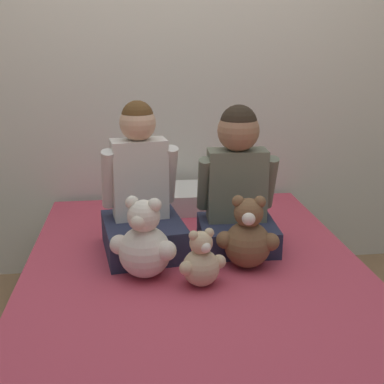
% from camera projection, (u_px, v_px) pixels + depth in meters
% --- Properties ---
extents(ground_plane, '(14.00, 14.00, 0.00)m').
position_uv_depth(ground_plane, '(196.00, 366.00, 2.08)').
color(ground_plane, '#93704C').
extents(wall_behind_bed, '(8.00, 0.06, 2.50)m').
position_uv_depth(wall_behind_bed, '(173.00, 58.00, 2.66)').
color(wall_behind_bed, silver).
rests_on(wall_behind_bed, ground_plane).
extents(bed, '(1.40, 1.89, 0.46)m').
position_uv_depth(bed, '(196.00, 320.00, 2.01)').
color(bed, brown).
rests_on(bed, ground_plane).
extents(child_on_left, '(0.38, 0.42, 0.65)m').
position_uv_depth(child_on_left, '(141.00, 198.00, 2.06)').
color(child_on_left, '#282D47').
rests_on(child_on_left, bed).
extents(child_on_right, '(0.35, 0.32, 0.63)m').
position_uv_depth(child_on_right, '(237.00, 186.00, 2.10)').
color(child_on_right, '#282D47').
rests_on(child_on_right, bed).
extents(teddy_bear_held_by_left_child, '(0.25, 0.20, 0.32)m').
position_uv_depth(teddy_bear_held_by_left_child, '(144.00, 244.00, 1.85)').
color(teddy_bear_held_by_left_child, silver).
rests_on(teddy_bear_held_by_left_child, bed).
extents(teddy_bear_held_by_right_child, '(0.25, 0.19, 0.30)m').
position_uv_depth(teddy_bear_held_by_right_child, '(248.00, 237.00, 1.93)').
color(teddy_bear_held_by_right_child, brown).
rests_on(teddy_bear_held_by_right_child, bed).
extents(teddy_bear_between_children, '(0.18, 0.14, 0.22)m').
position_uv_depth(teddy_bear_between_children, '(202.00, 262.00, 1.79)').
color(teddy_bear_between_children, '#D1B78E').
rests_on(teddy_bear_between_children, bed).
extents(pillow_at_headboard, '(0.48, 0.33, 0.11)m').
position_uv_depth(pillow_at_headboard, '(179.00, 198.00, 2.63)').
color(pillow_at_headboard, silver).
rests_on(pillow_at_headboard, bed).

